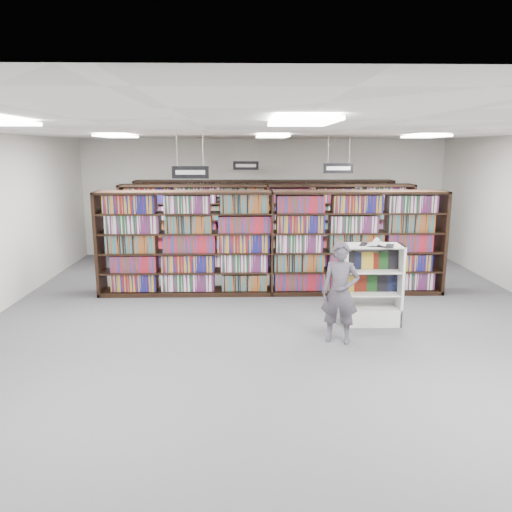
{
  "coord_description": "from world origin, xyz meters",
  "views": [
    {
      "loc": [
        -0.56,
        -7.93,
        2.89
      ],
      "look_at": [
        -0.35,
        0.5,
        1.1
      ],
      "focal_mm": 35.0,
      "sensor_mm": 36.0,
      "label": 1
    }
  ],
  "objects_px": {
    "open_book": "(376,244)",
    "shopper": "(340,293)",
    "bookshelf_row_near": "(272,243)",
    "endcap_display": "(370,296)"
  },
  "relations": [
    {
      "from": "open_book",
      "to": "shopper",
      "type": "relative_size",
      "value": 0.39
    },
    {
      "from": "open_book",
      "to": "bookshelf_row_near",
      "type": "bearing_deg",
      "value": 150.03
    },
    {
      "from": "shopper",
      "to": "bookshelf_row_near",
      "type": "bearing_deg",
      "value": 126.32
    },
    {
      "from": "endcap_display",
      "to": "open_book",
      "type": "bearing_deg",
      "value": -74.37
    },
    {
      "from": "bookshelf_row_near",
      "to": "open_book",
      "type": "height_order",
      "value": "bookshelf_row_near"
    },
    {
      "from": "open_book",
      "to": "shopper",
      "type": "xyz_separation_m",
      "value": [
        -0.72,
        -0.73,
        -0.62
      ]
    },
    {
      "from": "bookshelf_row_near",
      "to": "endcap_display",
      "type": "height_order",
      "value": "bookshelf_row_near"
    },
    {
      "from": "bookshelf_row_near",
      "to": "shopper",
      "type": "height_order",
      "value": "bookshelf_row_near"
    },
    {
      "from": "open_book",
      "to": "endcap_display",
      "type": "bearing_deg",
      "value": 125.81
    },
    {
      "from": "endcap_display",
      "to": "open_book",
      "type": "relative_size",
      "value": 2.23
    }
  ]
}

